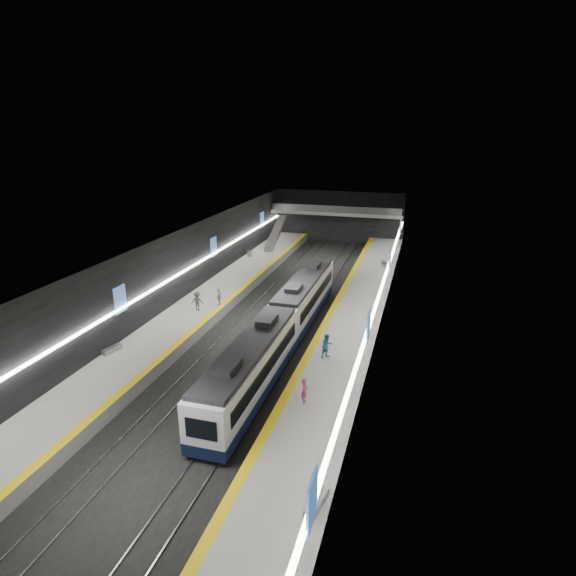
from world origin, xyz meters
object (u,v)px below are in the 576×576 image
(bench_left_far, at_px, (249,254))
(bench_left_near, at_px, (112,350))
(passenger_right_a, at_px, (304,391))
(bench_right_far, at_px, (384,264))
(passenger_left_a, at_px, (219,297))
(escalator, at_px, (276,233))
(train, at_px, (282,325))
(passenger_left_b, at_px, (197,301))
(bench_right_near, at_px, (316,503))
(passenger_right_b, at_px, (327,346))

(bench_left_far, bearing_deg, bench_left_near, -113.68)
(bench_left_near, distance_m, passenger_right_a, 16.42)
(bench_right_far, relative_size, passenger_right_a, 1.05)
(bench_left_near, distance_m, passenger_left_a, 12.35)
(escalator, distance_m, passenger_right_a, 41.63)
(train, bearing_deg, escalator, 108.27)
(escalator, height_order, passenger_left_b, escalator)
(bench_right_near, height_order, passenger_right_b, passenger_right_b)
(bench_left_far, height_order, passenger_left_a, passenger_left_a)
(passenger_right_a, xyz_separation_m, passenger_right_b, (0.12, 6.49, 0.12))
(bench_right_near, xyz_separation_m, passenger_left_b, (-16.36, 21.07, 0.70))
(bench_left_far, bearing_deg, passenger_left_b, -106.77)
(train, relative_size, escalator, 3.76)
(bench_left_far, bearing_deg, passenger_right_a, -87.37)
(passenger_left_b, bearing_deg, passenger_right_b, 146.59)
(bench_right_near, bearing_deg, train, 121.86)
(passenger_left_a, bearing_deg, train, 47.95)
(bench_left_near, height_order, bench_right_near, bench_right_near)
(escalator, xyz_separation_m, bench_right_far, (16.10, -6.28, -1.68))
(bench_left_far, relative_size, passenger_right_b, 0.97)
(escalator, relative_size, bench_right_far, 4.50)
(passenger_right_a, bearing_deg, bench_right_far, -9.51)
(passenger_right_a, distance_m, passenger_right_b, 6.49)
(passenger_right_a, height_order, passenger_right_b, passenger_right_b)
(passenger_left_a, bearing_deg, bench_left_far, -175.62)
(passenger_right_b, bearing_deg, bench_left_near, 142.58)
(bench_left_far, relative_size, passenger_right_a, 1.12)
(passenger_right_a, relative_size, passenger_right_b, 0.87)
(train, distance_m, bench_left_near, 13.47)
(escalator, relative_size, passenger_right_a, 4.73)
(train, xyz_separation_m, passenger_left_b, (-9.49, 3.80, -0.26))
(bench_right_far, relative_size, passenger_left_a, 1.01)
(bench_right_near, height_order, bench_right_far, bench_right_near)
(escalator, height_order, bench_left_near, escalator)
(passenger_right_a, bearing_deg, passenger_left_a, 34.03)
(bench_left_far, xyz_separation_m, passenger_right_a, (15.95, -32.84, 0.61))
(train, bearing_deg, passenger_left_b, 158.15)
(bench_left_far, height_order, bench_right_near, bench_right_near)
(passenger_right_b, relative_size, passenger_left_a, 1.10)
(passenger_right_a, xyz_separation_m, passenger_left_a, (-12.24, 14.50, 0.03))
(escalator, height_order, passenger_right_a, escalator)
(escalator, xyz_separation_m, bench_left_far, (-1.79, -6.29, -1.67))
(bench_right_far, bearing_deg, bench_left_near, -131.93)
(bench_right_near, bearing_deg, bench_right_far, 101.23)
(bench_left_near, xyz_separation_m, passenger_right_a, (16.16, -2.81, 0.64))
(escalator, height_order, bench_right_far, escalator)
(train, bearing_deg, bench_left_far, 116.17)
(escalator, distance_m, passenger_left_a, 24.73)
(train, bearing_deg, bench_right_near, -68.30)
(train, relative_size, bench_right_far, 16.90)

